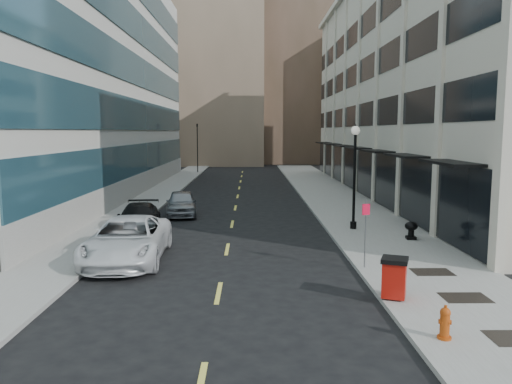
{
  "coord_description": "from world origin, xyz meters",
  "views": [
    {
      "loc": [
        1.04,
        -13.64,
        5.21
      ],
      "look_at": [
        1.31,
        10.72,
        2.23
      ],
      "focal_mm": 35.0,
      "sensor_mm": 36.0,
      "label": 1
    }
  ],
  "objects_px": {
    "car_white_van": "(127,240)",
    "urn_planter": "(411,228)",
    "car_black_pickup": "(138,218)",
    "fire_hydrant": "(445,323)",
    "traffic_signal": "(197,127)",
    "lamppost": "(355,168)",
    "car_silver_sedan": "(181,203)",
    "sign_post": "(366,224)",
    "trash_bin": "(394,276)"
  },
  "relations": [
    {
      "from": "traffic_signal",
      "to": "fire_hydrant",
      "type": "relative_size",
      "value": 8.25
    },
    {
      "from": "car_white_van",
      "to": "car_silver_sedan",
      "type": "distance_m",
      "value": 11.04
    },
    {
      "from": "car_black_pickup",
      "to": "trash_bin",
      "type": "relative_size",
      "value": 3.91
    },
    {
      "from": "car_white_van",
      "to": "sign_post",
      "type": "distance_m",
      "value": 9.37
    },
    {
      "from": "traffic_signal",
      "to": "fire_hydrant",
      "type": "distance_m",
      "value": 51.52
    },
    {
      "from": "trash_bin",
      "to": "sign_post",
      "type": "relative_size",
      "value": 0.49
    },
    {
      "from": "urn_planter",
      "to": "fire_hydrant",
      "type": "bearing_deg",
      "value": -103.95
    },
    {
      "from": "traffic_signal",
      "to": "car_silver_sedan",
      "type": "bearing_deg",
      "value": -85.85
    },
    {
      "from": "car_black_pickup",
      "to": "lamppost",
      "type": "bearing_deg",
      "value": -5.51
    },
    {
      "from": "fire_hydrant",
      "to": "car_black_pickup",
      "type": "bearing_deg",
      "value": 141.66
    },
    {
      "from": "car_white_van",
      "to": "trash_bin",
      "type": "relative_size",
      "value": 5.03
    },
    {
      "from": "car_white_van",
      "to": "fire_hydrant",
      "type": "xyz_separation_m",
      "value": [
        9.69,
        -8.0,
        -0.32
      ]
    },
    {
      "from": "car_silver_sedan",
      "to": "trash_bin",
      "type": "relative_size",
      "value": 3.6
    },
    {
      "from": "sign_post",
      "to": "fire_hydrant",
      "type": "bearing_deg",
      "value": -100.56
    },
    {
      "from": "car_black_pickup",
      "to": "car_silver_sedan",
      "type": "height_order",
      "value": "car_silver_sedan"
    },
    {
      "from": "traffic_signal",
      "to": "fire_hydrant",
      "type": "xyz_separation_m",
      "value": [
        11.29,
        -50.0,
        -5.16
      ]
    },
    {
      "from": "trash_bin",
      "to": "car_black_pickup",
      "type": "bearing_deg",
      "value": 153.77
    },
    {
      "from": "fire_hydrant",
      "to": "trash_bin",
      "type": "xyz_separation_m",
      "value": [
        -0.39,
        3.01,
        0.26
      ]
    },
    {
      "from": "trash_bin",
      "to": "car_silver_sedan",
      "type": "bearing_deg",
      "value": 139.2
    },
    {
      "from": "trash_bin",
      "to": "car_white_van",
      "type": "bearing_deg",
      "value": 172.57
    },
    {
      "from": "traffic_signal",
      "to": "sign_post",
      "type": "bearing_deg",
      "value": -76.07
    },
    {
      "from": "fire_hydrant",
      "to": "car_white_van",
      "type": "bearing_deg",
      "value": 154.93
    },
    {
      "from": "lamppost",
      "to": "sign_post",
      "type": "relative_size",
      "value": 2.12
    },
    {
      "from": "urn_planter",
      "to": "sign_post",
      "type": "bearing_deg",
      "value": -124.2
    },
    {
      "from": "fire_hydrant",
      "to": "trash_bin",
      "type": "bearing_deg",
      "value": 111.85
    },
    {
      "from": "traffic_signal",
      "to": "car_silver_sedan",
      "type": "distance_m",
      "value": 31.45
    },
    {
      "from": "car_white_van",
      "to": "car_black_pickup",
      "type": "relative_size",
      "value": 1.29
    },
    {
      "from": "car_black_pickup",
      "to": "fire_hydrant",
      "type": "height_order",
      "value": "car_black_pickup"
    },
    {
      "from": "car_white_van",
      "to": "sign_post",
      "type": "xyz_separation_m",
      "value": [
        9.2,
        -1.53,
        0.91
      ]
    },
    {
      "from": "traffic_signal",
      "to": "car_white_van",
      "type": "bearing_deg",
      "value": -87.82
    },
    {
      "from": "traffic_signal",
      "to": "trash_bin",
      "type": "relative_size",
      "value": 5.56
    },
    {
      "from": "car_white_van",
      "to": "trash_bin",
      "type": "xyz_separation_m",
      "value": [
        9.3,
        -5.0,
        -0.05
      ]
    },
    {
      "from": "fire_hydrant",
      "to": "lamppost",
      "type": "xyz_separation_m",
      "value": [
        0.61,
        13.89,
        2.78
      ]
    },
    {
      "from": "traffic_signal",
      "to": "lamppost",
      "type": "relative_size",
      "value": 1.28
    },
    {
      "from": "lamppost",
      "to": "urn_planter",
      "type": "distance_m",
      "value": 4.32
    },
    {
      "from": "fire_hydrant",
      "to": "trash_bin",
      "type": "height_order",
      "value": "trash_bin"
    },
    {
      "from": "car_black_pickup",
      "to": "lamppost",
      "type": "relative_size",
      "value": 0.9
    },
    {
      "from": "trash_bin",
      "to": "sign_post",
      "type": "xyz_separation_m",
      "value": [
        -0.1,
        3.46,
        0.96
      ]
    },
    {
      "from": "car_black_pickup",
      "to": "sign_post",
      "type": "bearing_deg",
      "value": -41.72
    },
    {
      "from": "car_white_van",
      "to": "fire_hydrant",
      "type": "bearing_deg",
      "value": -41.84
    },
    {
      "from": "urn_planter",
      "to": "lamppost",
      "type": "bearing_deg",
      "value": 130.58
    },
    {
      "from": "lamppost",
      "to": "sign_post",
      "type": "bearing_deg",
      "value": -98.43
    },
    {
      "from": "sign_post",
      "to": "urn_planter",
      "type": "distance_m",
      "value": 5.98
    },
    {
      "from": "trash_bin",
      "to": "lamppost",
      "type": "xyz_separation_m",
      "value": [
        1.0,
        10.89,
        2.52
      ]
    },
    {
      "from": "car_black_pickup",
      "to": "fire_hydrant",
      "type": "distance_m",
      "value": 17.52
    },
    {
      "from": "car_white_van",
      "to": "urn_planter",
      "type": "height_order",
      "value": "car_white_van"
    },
    {
      "from": "car_white_van",
      "to": "sign_post",
      "type": "relative_size",
      "value": 2.46
    },
    {
      "from": "car_black_pickup",
      "to": "lamppost",
      "type": "distance_m",
      "value": 11.51
    },
    {
      "from": "car_silver_sedan",
      "to": "car_black_pickup",
      "type": "bearing_deg",
      "value": -114.17
    },
    {
      "from": "trash_bin",
      "to": "sign_post",
      "type": "height_order",
      "value": "sign_post"
    }
  ]
}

